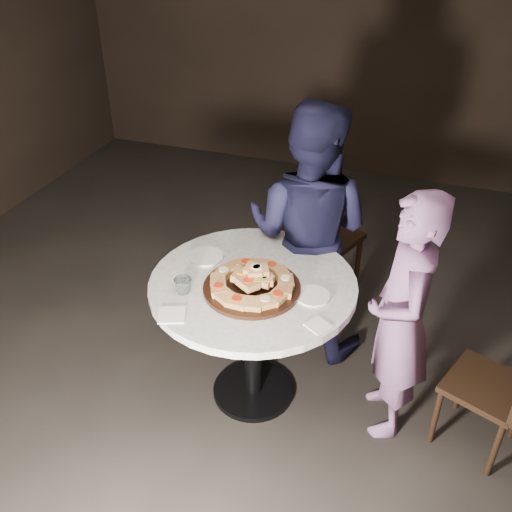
{
  "coord_description": "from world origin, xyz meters",
  "views": [
    {
      "loc": [
        0.81,
        -2.25,
        2.63
      ],
      "look_at": [
        -0.01,
        0.15,
        0.97
      ],
      "focal_mm": 40.0,
      "sensor_mm": 36.0,
      "label": 1
    }
  ],
  "objects_px": {
    "water_glass": "(183,286)",
    "diner_teal": "(400,320)",
    "table": "(253,304)",
    "chair_far": "(317,234)",
    "focaccia_pile": "(253,281)",
    "chair_right": "(505,386)",
    "serving_board": "(252,288)",
    "diner_navy": "(308,232)"
  },
  "relations": [
    {
      "from": "water_glass",
      "to": "chair_right",
      "type": "relative_size",
      "value": 0.11
    },
    {
      "from": "water_glass",
      "to": "diner_navy",
      "type": "distance_m",
      "value": 0.94
    },
    {
      "from": "table",
      "to": "water_glass",
      "type": "height_order",
      "value": "water_glass"
    },
    {
      "from": "chair_right",
      "to": "diner_navy",
      "type": "relative_size",
      "value": 0.49
    },
    {
      "from": "serving_board",
      "to": "chair_right",
      "type": "bearing_deg",
      "value": 4.46
    },
    {
      "from": "water_glass",
      "to": "diner_teal",
      "type": "relative_size",
      "value": 0.06
    },
    {
      "from": "chair_far",
      "to": "diner_teal",
      "type": "height_order",
      "value": "diner_teal"
    },
    {
      "from": "chair_right",
      "to": "water_glass",
      "type": "bearing_deg",
      "value": -59.32
    },
    {
      "from": "focaccia_pile",
      "to": "diner_teal",
      "type": "relative_size",
      "value": 0.31
    },
    {
      "from": "water_glass",
      "to": "chair_far",
      "type": "xyz_separation_m",
      "value": [
        0.42,
        1.28,
        -0.34
      ]
    },
    {
      "from": "water_glass",
      "to": "chair_right",
      "type": "height_order",
      "value": "water_glass"
    },
    {
      "from": "chair_far",
      "to": "diner_navy",
      "type": "bearing_deg",
      "value": 116.63
    },
    {
      "from": "table",
      "to": "chair_far",
      "type": "distance_m",
      "value": 1.09
    },
    {
      "from": "chair_right",
      "to": "diner_teal",
      "type": "height_order",
      "value": "diner_teal"
    },
    {
      "from": "diner_navy",
      "to": "diner_teal",
      "type": "height_order",
      "value": "diner_navy"
    },
    {
      "from": "table",
      "to": "chair_far",
      "type": "bearing_deg",
      "value": 84.14
    },
    {
      "from": "serving_board",
      "to": "diner_teal",
      "type": "distance_m",
      "value": 0.79
    },
    {
      "from": "table",
      "to": "diner_teal",
      "type": "distance_m",
      "value": 0.79
    },
    {
      "from": "water_glass",
      "to": "chair_right",
      "type": "xyz_separation_m",
      "value": [
        1.67,
        0.24,
        -0.41
      ]
    },
    {
      "from": "focaccia_pile",
      "to": "chair_far",
      "type": "xyz_separation_m",
      "value": [
        0.09,
        1.14,
        -0.35
      ]
    },
    {
      "from": "diner_teal",
      "to": "focaccia_pile",
      "type": "bearing_deg",
      "value": -95.55
    },
    {
      "from": "table",
      "to": "chair_far",
      "type": "xyz_separation_m",
      "value": [
        0.11,
        1.07,
        -0.14
      ]
    },
    {
      "from": "serving_board",
      "to": "chair_far",
      "type": "distance_m",
      "value": 1.19
    },
    {
      "from": "table",
      "to": "focaccia_pile",
      "type": "height_order",
      "value": "focaccia_pile"
    },
    {
      "from": "serving_board",
      "to": "diner_teal",
      "type": "bearing_deg",
      "value": 10.11
    },
    {
      "from": "diner_teal",
      "to": "chair_far",
      "type": "bearing_deg",
      "value": -161.7
    },
    {
      "from": "chair_far",
      "to": "chair_right",
      "type": "relative_size",
      "value": 1.15
    },
    {
      "from": "focaccia_pile",
      "to": "chair_right",
      "type": "xyz_separation_m",
      "value": [
        1.33,
        0.1,
        -0.42
      ]
    },
    {
      "from": "chair_far",
      "to": "chair_right",
      "type": "height_order",
      "value": "chair_far"
    },
    {
      "from": "chair_right",
      "to": "table",
      "type": "bearing_deg",
      "value": -66.35
    },
    {
      "from": "diner_teal",
      "to": "diner_navy",
      "type": "bearing_deg",
      "value": -145.94
    },
    {
      "from": "serving_board",
      "to": "water_glass",
      "type": "xyz_separation_m",
      "value": [
        -0.33,
        -0.14,
        0.03
      ]
    },
    {
      "from": "water_glass",
      "to": "diner_teal",
      "type": "xyz_separation_m",
      "value": [
        1.1,
        0.28,
        -0.15
      ]
    },
    {
      "from": "serving_board",
      "to": "chair_right",
      "type": "distance_m",
      "value": 1.39
    },
    {
      "from": "table",
      "to": "water_glass",
      "type": "distance_m",
      "value": 0.43
    },
    {
      "from": "chair_right",
      "to": "serving_board",
      "type": "bearing_deg",
      "value": -63.16
    },
    {
      "from": "diner_navy",
      "to": "chair_right",
      "type": "bearing_deg",
      "value": 160.3
    },
    {
      "from": "diner_navy",
      "to": "water_glass",
      "type": "bearing_deg",
      "value": 66.66
    },
    {
      "from": "serving_board",
      "to": "chair_right",
      "type": "height_order",
      "value": "serving_board"
    },
    {
      "from": "focaccia_pile",
      "to": "diner_teal",
      "type": "height_order",
      "value": "diner_teal"
    },
    {
      "from": "table",
      "to": "diner_navy",
      "type": "bearing_deg",
      "value": 76.36
    },
    {
      "from": "serving_board",
      "to": "diner_navy",
      "type": "distance_m",
      "value": 0.69
    }
  ]
}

